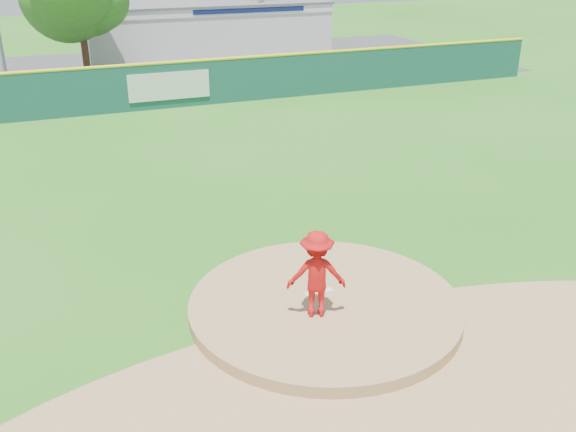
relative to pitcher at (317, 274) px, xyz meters
name	(u,v)px	position (x,y,z in m)	size (l,w,h in m)	color
ground	(325,311)	(0.38, 0.39, -1.13)	(120.00, 120.00, 0.00)	#286B19
pitchers_mound	(325,311)	(0.38, 0.39, -1.13)	(5.50, 5.50, 0.50)	#9E774C
pitching_rubber	(319,292)	(0.38, 0.69, -0.86)	(0.60, 0.15, 0.04)	white
infield_dirt_arc	(402,401)	(0.38, -2.61, -1.12)	(15.40, 15.40, 0.01)	#9E774C
parking_lot	(122,73)	(0.38, 27.39, -1.12)	(44.00, 16.00, 0.02)	#38383A
pitcher	(317,274)	(0.00, 0.00, 0.00)	(1.13, 0.65, 1.75)	red
van	(254,72)	(6.13, 21.32, -0.42)	(2.27, 4.93, 1.37)	white
pool_building_grp	(201,27)	(6.38, 32.39, 0.54)	(15.20, 8.20, 3.31)	silver
fence_banners	(15,98)	(-5.15, 18.31, -0.13)	(16.24, 0.04, 1.20)	#600D16
outfield_fence	(151,85)	(0.38, 18.39, -0.04)	(40.00, 0.14, 2.07)	#154540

